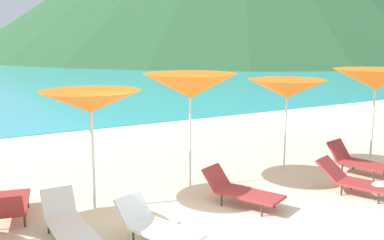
% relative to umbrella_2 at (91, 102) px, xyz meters
% --- Properties ---
extents(ground_plane, '(50.00, 100.00, 0.30)m').
position_rel_umbrella_2_xyz_m(ground_plane, '(1.12, 7.99, -2.11)').
color(ground_plane, beige).
extents(umbrella_2, '(1.82, 1.82, 2.16)m').
position_rel_umbrella_2_xyz_m(umbrella_2, '(0.00, 0.00, 0.00)').
color(umbrella_2, silver).
rests_on(umbrella_2, ground_plane).
extents(umbrella_3, '(2.06, 2.06, 2.35)m').
position_rel_umbrella_2_xyz_m(umbrella_3, '(2.14, 0.23, 0.14)').
color(umbrella_3, silver).
rests_on(umbrella_3, ground_plane).
extents(umbrella_4, '(1.87, 1.87, 2.13)m').
position_rel_umbrella_2_xyz_m(umbrella_4, '(4.65, 0.17, -0.05)').
color(umbrella_4, silver).
rests_on(umbrella_4, ground_plane).
extents(umbrella_5, '(2.30, 2.30, 2.28)m').
position_rel_umbrella_2_xyz_m(umbrella_5, '(7.34, -0.11, 0.07)').
color(umbrella_5, silver).
rests_on(umbrella_5, ground_plane).
extents(lounge_chair_0, '(0.88, 1.48, 0.68)m').
position_rel_umbrella_2_xyz_m(lounge_chair_0, '(5.88, -0.89, -1.65)').
color(lounge_chair_0, '#A53333').
rests_on(lounge_chair_0, ground_plane).
extents(lounge_chair_3, '(0.99, 1.52, 0.62)m').
position_rel_umbrella_2_xyz_m(lounge_chair_3, '(0.35, -1.86, -1.67)').
color(lounge_chair_3, white).
rests_on(lounge_chair_3, ground_plane).
extents(lounge_chair_4, '(1.04, 1.60, 0.63)m').
position_rel_umbrella_2_xyz_m(lounge_chair_4, '(4.70, -1.81, -1.66)').
color(lounge_chair_4, '#A53333').
rests_on(lounge_chair_4, ground_plane).
extents(lounge_chair_5, '(1.11, 1.60, 0.64)m').
position_rel_umbrella_2_xyz_m(lounge_chair_5, '(2.38, -1.19, -1.66)').
color(lounge_chair_5, '#A53333').
rests_on(lounge_chair_5, ground_plane).
extents(lounge_chair_6, '(0.91, 1.72, 0.69)m').
position_rel_umbrella_2_xyz_m(lounge_chair_6, '(-1.41, 0.09, -1.64)').
color(lounge_chair_6, '#A53333').
rests_on(lounge_chair_6, ground_plane).
extents(lounge_chair_7, '(0.55, 1.53, 0.62)m').
position_rel_umbrella_2_xyz_m(lounge_chair_7, '(-0.73, -0.96, -1.71)').
color(lounge_chair_7, white).
rests_on(lounge_chair_7, ground_plane).
extents(beach_ball, '(0.33, 0.33, 0.33)m').
position_rel_umbrella_2_xyz_m(beach_ball, '(4.94, -2.20, -1.79)').
color(beach_ball, white).
rests_on(beach_ball, ground_plane).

